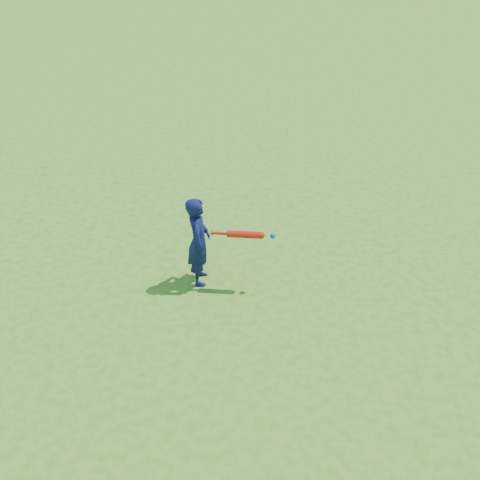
# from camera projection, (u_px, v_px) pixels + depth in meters

# --- Properties ---
(ground) EXTENTS (80.00, 80.00, 0.00)m
(ground) POSITION_uv_depth(u_px,v_px,m) (259.00, 259.00, 7.12)
(ground) COLOR #3A701A
(ground) RESTS_ON ground
(child) EXTENTS (0.34, 0.47, 1.17)m
(child) POSITION_uv_depth(u_px,v_px,m) (199.00, 241.00, 6.42)
(child) COLOR #0D123F
(child) RESTS_ON ground
(bat_swing) EXTENTS (0.76, 0.10, 0.09)m
(bat_swing) POSITION_uv_depth(u_px,v_px,m) (247.00, 235.00, 6.25)
(bat_swing) COLOR red
(bat_swing) RESTS_ON ground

